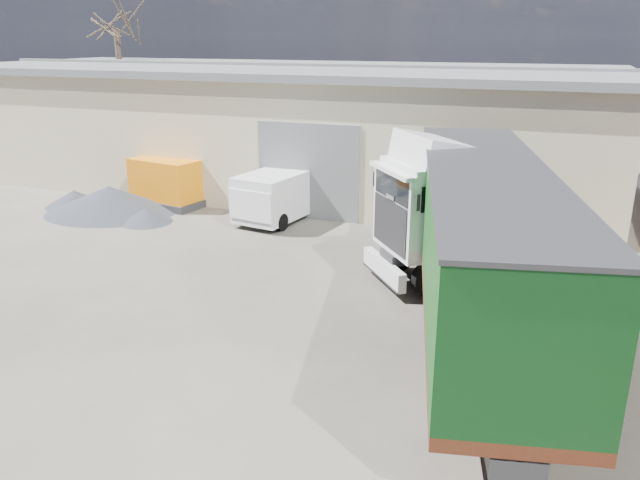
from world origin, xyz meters
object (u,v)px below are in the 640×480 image
(tractor_unit, at_px, (453,219))
(orange_skip, at_px, (169,185))
(bare_tree, at_px, (114,12))
(box_trailer, at_px, (482,235))
(panel_van, at_px, (282,194))

(tractor_unit, distance_m, orange_skip, 12.87)
(orange_skip, bearing_deg, tractor_unit, -7.96)
(bare_tree, relative_size, orange_skip, 2.86)
(box_trailer, xyz_separation_m, orange_skip, (-13.33, 7.40, -1.59))
(panel_van, bearing_deg, box_trailer, -32.62)
(box_trailer, bearing_deg, bare_tree, 129.96)
(panel_van, bearing_deg, bare_tree, 154.28)
(tractor_unit, distance_m, panel_van, 8.05)
(bare_tree, height_order, tractor_unit, bare_tree)
(bare_tree, distance_m, panel_van, 19.60)
(bare_tree, relative_size, panel_van, 2.02)
(orange_skip, bearing_deg, panel_van, 8.55)
(bare_tree, height_order, orange_skip, bare_tree)
(box_trailer, bearing_deg, tractor_unit, 96.53)
(bare_tree, relative_size, tractor_unit, 1.53)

